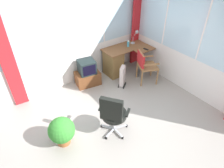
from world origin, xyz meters
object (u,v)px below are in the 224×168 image
desk_lamp (136,35)px  office_chair (113,113)px  desk (115,61)px  spray_bottle (128,43)px  space_heater (123,76)px  potted_plant (62,131)px  tv_on_stand (87,74)px  wooden_armchair (144,63)px  tv_remote (146,49)px

desk_lamp → office_chair: (-2.16, -1.82, -0.46)m
office_chair → desk_lamp: bearing=40.1°
desk → spray_bottle: (0.46, -0.01, 0.45)m
space_heater → potted_plant: (-2.12, -0.83, 0.03)m
spray_bottle → tv_on_stand: 1.48m
office_chair → wooden_armchair: bearing=30.1°
desk → space_heater: (-0.17, -0.59, -0.11)m
tv_on_stand → potted_plant: bearing=-133.9°
desk_lamp → spray_bottle: 0.37m
potted_plant → office_chair: bearing=-22.0°
desk_lamp → potted_plant: bearing=-154.9°
space_heater → potted_plant: bearing=-158.5°
office_chair → tv_remote: bearing=32.3°
spray_bottle → potted_plant: (-2.75, -1.41, -0.53)m
spray_bottle → tv_on_stand: spray_bottle is taller
tv_remote → wooden_armchair: 0.51m
office_chair → space_heater: bearing=45.3°
wooden_armchair → spray_bottle: bearing=85.0°
tv_on_stand → potted_plant: 1.99m
tv_remote → wooden_armchair: (-0.35, -0.32, -0.19)m
desk → tv_on_stand: bearing=179.1°
office_chair → tv_on_stand: (0.46, 1.81, -0.25)m
potted_plant → desk: bearing=31.8°
desk → wooden_armchair: bearing=-63.3°
space_heater → tv_on_stand: bearing=140.7°
wooden_armchair → space_heater: size_ratio=1.51×
spray_bottle → potted_plant: size_ratio=0.35×
desk_lamp → space_heater: bearing=-147.6°
tv_remote → space_heater: size_ratio=0.25×
tv_remote → potted_plant: tv_remote is taller
wooden_armchair → potted_plant: wooden_armchair is taller
desk_lamp → spray_bottle: desk_lamp is taller
desk → office_chair: bearing=-127.3°
spray_bottle → space_heater: spray_bottle is taller
tv_on_stand → space_heater: 0.95m
spray_bottle → tv_on_stand: (-1.37, 0.03, -0.55)m
desk_lamp → desk: bearing=-178.3°
tv_remote → spray_bottle: (-0.28, 0.45, 0.09)m
tv_remote → office_chair: office_chair is taller
desk → desk_lamp: 1.00m
tv_remote → tv_on_stand: 1.78m
tv_remote → spray_bottle: bearing=110.2°
tv_on_stand → potted_plant: (-1.38, -1.44, 0.02)m
tv_remote → space_heater: 1.04m
desk_lamp → tv_remote: (-0.05, -0.48, -0.25)m
tv_remote → potted_plant: bearing=-174.6°
wooden_armchair → potted_plant: size_ratio=1.48×
office_chair → desk: bearing=52.7°
spray_bottle → space_heater: bearing=-137.8°
wooden_armchair → office_chair: size_ratio=0.91×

